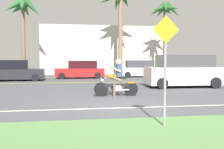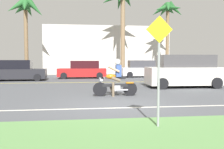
% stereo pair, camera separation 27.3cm
% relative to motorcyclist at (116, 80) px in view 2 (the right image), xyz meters
% --- Properties ---
extents(ground, '(56.00, 30.00, 0.04)m').
position_rel_motorcyclist_xyz_m(ground, '(-0.21, 0.85, -0.73)').
color(ground, '#4C4F54').
extents(grass_median, '(56.00, 3.80, 0.06)m').
position_rel_motorcyclist_xyz_m(grass_median, '(-0.21, -6.25, -0.68)').
color(grass_median, '#5B8C4C').
rests_on(grass_median, ground).
extents(lane_line_near, '(50.40, 0.12, 0.01)m').
position_rel_motorcyclist_xyz_m(lane_line_near, '(-0.21, -2.68, -0.71)').
color(lane_line_near, silver).
rests_on(lane_line_near, ground).
extents(lane_line_far, '(50.40, 0.12, 0.01)m').
position_rel_motorcyclist_xyz_m(lane_line_far, '(-0.21, 6.77, -0.71)').
color(lane_line_far, yellow).
rests_on(lane_line_far, ground).
extents(motorcyclist, '(2.01, 0.66, 1.68)m').
position_rel_motorcyclist_xyz_m(motorcyclist, '(0.00, 0.00, 0.00)').
color(motorcyclist, black).
rests_on(motorcyclist, ground).
extents(suv_nearby, '(4.64, 2.19, 1.94)m').
position_rel_motorcyclist_xyz_m(suv_nearby, '(4.60, 3.07, 0.23)').
color(suv_nearby, white).
rests_on(suv_nearby, ground).
extents(parked_car_0, '(4.29, 2.21, 1.64)m').
position_rel_motorcyclist_xyz_m(parked_car_0, '(-6.66, 9.15, 0.05)').
color(parked_car_0, '#232328').
rests_on(parked_car_0, ground).
extents(parked_car_1, '(4.36, 2.09, 1.58)m').
position_rel_motorcyclist_xyz_m(parked_car_1, '(-1.50, 11.14, 0.03)').
color(parked_car_1, '#AD1E1E').
rests_on(parked_car_1, ground).
extents(parked_car_2, '(4.39, 1.85, 1.61)m').
position_rel_motorcyclist_xyz_m(parked_car_2, '(4.33, 11.81, 0.04)').
color(parked_car_2, silver).
rests_on(parked_car_2, ground).
extents(palm_tree_0, '(4.61, 4.30, 9.10)m').
position_rel_motorcyclist_xyz_m(palm_tree_0, '(2.49, 13.23, 6.82)').
color(palm_tree_0, '#846B4C').
rests_on(palm_tree_0, ground).
extents(palm_tree_1, '(3.51, 3.92, 7.47)m').
position_rel_motorcyclist_xyz_m(palm_tree_1, '(-6.82, 12.63, 5.41)').
color(palm_tree_1, brown).
rests_on(palm_tree_1, ground).
extents(palm_tree_2, '(3.41, 3.54, 7.57)m').
position_rel_motorcyclist_xyz_m(palm_tree_2, '(7.01, 12.74, 5.68)').
color(palm_tree_2, brown).
rests_on(palm_tree_2, ground).
extents(street_sign, '(0.62, 0.06, 2.64)m').
position_rel_motorcyclist_xyz_m(street_sign, '(0.31, -5.22, 0.89)').
color(street_sign, gray).
rests_on(street_sign, ground).
extents(building_far, '(14.79, 4.00, 5.66)m').
position_rel_motorcyclist_xyz_m(building_far, '(1.38, 18.85, 2.12)').
color(building_far, beige).
rests_on(building_far, ground).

